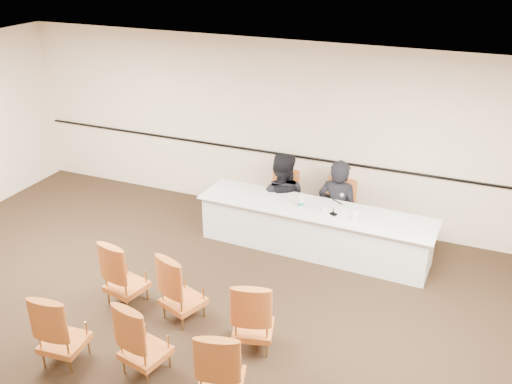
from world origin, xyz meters
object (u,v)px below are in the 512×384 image
(panelist_main, at_px, (337,213))
(aud_chair_front_right, at_px, (253,313))
(aud_chair_front_mid, at_px, (183,286))
(aud_chair_back_mid, at_px, (144,336))
(aud_chair_back_right, at_px, (221,364))
(coffee_cup, at_px, (355,216))
(panelist_second_chair, at_px, (281,200))
(water_bottle, at_px, (301,200))
(microphone, at_px, (334,205))
(panelist_main_chair, at_px, (337,211))
(panel_table, at_px, (314,229))
(panelist_second, at_px, (281,205))
(aud_chair_back_left, at_px, (62,327))
(drinking_glass, at_px, (325,209))
(aud_chair_front_left, at_px, (125,272))

(panelist_main, height_order, aud_chair_front_right, panelist_main)
(aud_chair_front_mid, bearing_deg, aud_chair_back_mid, -65.12)
(aud_chair_back_right, bearing_deg, coffee_cup, 63.41)
(panelist_second_chair, distance_m, water_bottle, 0.93)
(panelist_main, relative_size, aud_chair_back_mid, 1.91)
(panelist_main, relative_size, microphone, 5.91)
(panelist_main_chair, bearing_deg, aud_chair_front_mid, -111.62)
(aud_chair_back_mid, bearing_deg, aud_chair_front_mid, 107.04)
(panel_table, xyz_separation_m, panelist_second_chair, (-0.76, 0.57, 0.11))
(aud_chair_back_mid, bearing_deg, aud_chair_back_right, 8.04)
(panelist_second_chair, relative_size, aud_chair_front_right, 1.00)
(aud_chair_front_mid, bearing_deg, panelist_second_chair, 104.79)
(panelist_second, distance_m, aud_chair_front_mid, 2.86)
(panel_table, relative_size, aud_chair_back_left, 3.82)
(drinking_glass, xyz_separation_m, aud_chair_front_left, (-2.04, -2.19, -0.30))
(panelist_second, xyz_separation_m, microphone, (1.07, -0.68, 0.50))
(panelist_main, height_order, aud_chair_front_left, panelist_main)
(coffee_cup, bearing_deg, panel_table, 165.39)
(panel_table, distance_m, panelist_main, 0.58)
(microphone, relative_size, aud_chair_front_mid, 0.32)
(aud_chair_front_left, distance_m, aud_chair_back_mid, 1.39)
(panelist_second_chair, bearing_deg, aud_chair_back_right, -76.37)
(panelist_second, bearing_deg, aud_chair_front_left, 60.82)
(panelist_main_chair, xyz_separation_m, aud_chair_back_right, (-0.16, -3.89, 0.00))
(panelist_main_chair, relative_size, aud_chair_back_left, 1.00)
(microphone, xyz_separation_m, drinking_glass, (-0.14, 0.03, -0.10))
(water_bottle, relative_size, aud_chair_front_mid, 0.27)
(panelist_second, distance_m, water_bottle, 0.97)
(water_bottle, bearing_deg, aud_chair_back_right, -85.56)
(panel_table, distance_m, coffee_cup, 0.80)
(panelist_main_chair, relative_size, aud_chair_front_left, 1.00)
(panel_table, bearing_deg, aud_chair_back_right, -87.12)
(water_bottle, distance_m, aud_chair_back_right, 3.31)
(aud_chair_front_mid, xyz_separation_m, aud_chair_back_right, (1.07, -1.08, 0.00))
(aud_chair_front_left, height_order, aud_chair_front_right, same)
(water_bottle, distance_m, coffee_cup, 0.86)
(water_bottle, bearing_deg, aud_chair_back_mid, -102.66)
(coffee_cup, distance_m, aud_chair_front_left, 3.30)
(aud_chair_back_mid, bearing_deg, microphone, 80.77)
(aud_chair_front_right, bearing_deg, panelist_main_chair, 70.43)
(panelist_main, distance_m, panelist_main_chair, 0.04)
(water_bottle, relative_size, drinking_glass, 2.53)
(aud_chair_back_left, bearing_deg, aud_chair_front_mid, 49.52)
(panelist_main_chair, xyz_separation_m, microphone, (0.10, -0.65, 0.41))
(panelist_main, bearing_deg, panel_table, 72.12)
(aud_chair_back_mid, bearing_deg, water_bottle, 89.34)
(drinking_glass, height_order, aud_chair_back_right, aud_chair_back_right)
(panelist_main, bearing_deg, water_bottle, 59.97)
(coffee_cup, relative_size, aud_chair_back_right, 0.15)
(aud_chair_front_left, bearing_deg, panelist_second_chair, 80.10)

